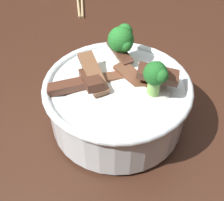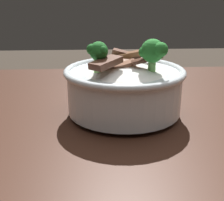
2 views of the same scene
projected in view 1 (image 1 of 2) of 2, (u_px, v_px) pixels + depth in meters
name	position (u px, v px, depth m)	size (l,w,h in m)	color
dining_table	(121.00, 95.00, 0.69)	(1.57, 0.96, 0.75)	#381E14
rice_bowl	(117.00, 97.00, 0.44)	(0.22, 0.22, 0.15)	silver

